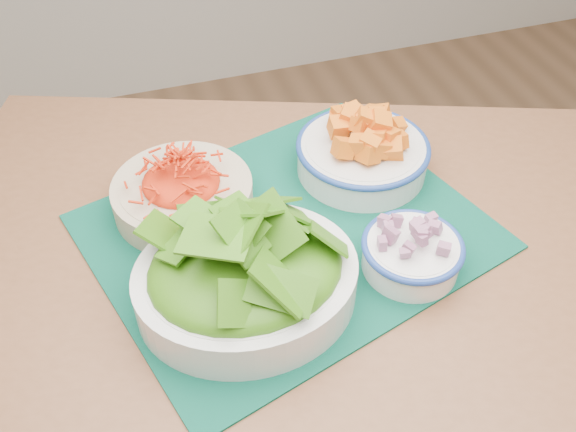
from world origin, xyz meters
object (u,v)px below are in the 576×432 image
object	(u,v)px
onion_bowl	(412,250)
squash_bowl	(363,147)
table	(308,299)
lettuce_bowl	(246,268)
placemat	(288,231)
carrot_bowl	(182,189)

from	to	relation	value
onion_bowl	squash_bowl	bearing A→B (deg)	85.43
table	lettuce_bowl	size ratio (longest dim) A/B	4.52
table	squash_bowl	xyz separation A→B (m)	(0.14, 0.15, 0.15)
placemat	lettuce_bowl	world-z (taller)	lettuce_bowl
squash_bowl	onion_bowl	distance (m)	0.22
table	carrot_bowl	bearing A→B (deg)	155.95
onion_bowl	lettuce_bowl	bearing A→B (deg)	176.78
carrot_bowl	squash_bowl	size ratio (longest dim) A/B	1.03
table	onion_bowl	distance (m)	0.20
table	squash_bowl	size ratio (longest dim) A/B	5.28
table	onion_bowl	size ratio (longest dim) A/B	9.60
carrot_bowl	lettuce_bowl	distance (m)	0.21
carrot_bowl	squash_bowl	bearing A→B (deg)	0.09
placemat	carrot_bowl	bearing A→B (deg)	128.46
placemat	onion_bowl	bearing A→B (deg)	-56.78
table	placemat	xyz separation A→B (m)	(-0.02, 0.05, 0.10)
placemat	squash_bowl	world-z (taller)	squash_bowl
squash_bowl	onion_bowl	xyz separation A→B (m)	(-0.02, -0.22, -0.01)
lettuce_bowl	placemat	bearing A→B (deg)	51.51
placemat	squash_bowl	xyz separation A→B (m)	(0.16, 0.10, 0.05)
carrot_bowl	onion_bowl	distance (m)	0.35
carrot_bowl	squash_bowl	world-z (taller)	squash_bowl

